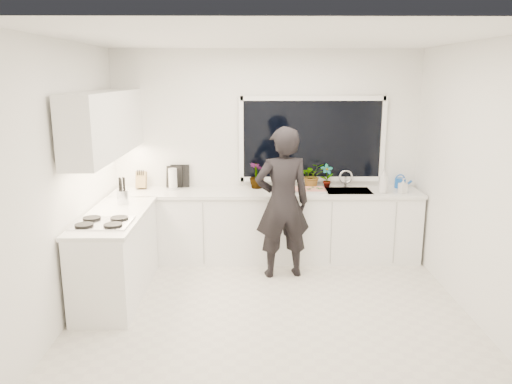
{
  "coord_description": "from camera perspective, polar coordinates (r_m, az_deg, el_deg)",
  "views": [
    {
      "loc": [
        -0.2,
        -4.79,
        2.36
      ],
      "look_at": [
        -0.15,
        0.4,
        1.15
      ],
      "focal_mm": 35.0,
      "sensor_mm": 36.0,
      "label": 1
    }
  ],
  "objects": [
    {
      "name": "person",
      "position": [
        5.88,
        3.05,
        -1.26
      ],
      "size": [
        0.72,
        0.53,
        1.8
      ],
      "primitive_type": "imported",
      "rotation": [
        0.0,
        0.0,
        3.31
      ],
      "color": "black",
      "rests_on": "floor"
    },
    {
      "name": "window",
      "position": [
        6.61,
        6.42,
        6.01
      ],
      "size": [
        1.8,
        0.02,
        1.0
      ],
      "primitive_type": "cube",
      "color": "black",
      "rests_on": "wall_back"
    },
    {
      "name": "base_cabinets_left",
      "position": [
        5.68,
        -15.65,
        -7.14
      ],
      "size": [
        0.58,
        1.6,
        0.88
      ],
      "primitive_type": "cube",
      "color": "white",
      "rests_on": "floor"
    },
    {
      "name": "wall_left",
      "position": [
        5.22,
        -20.85,
        1.09
      ],
      "size": [
        0.02,
        3.5,
        2.7
      ],
      "primitive_type": "cube",
      "color": "white",
      "rests_on": "ground"
    },
    {
      "name": "wall_back",
      "position": [
        6.63,
        1.18,
        4.37
      ],
      "size": [
        4.0,
        0.02,
        2.7
      ],
      "primitive_type": "cube",
      "color": "white",
      "rests_on": "ground"
    },
    {
      "name": "knife_block",
      "position": [
        6.67,
        -12.97,
        1.29
      ],
      "size": [
        0.13,
        0.1,
        0.22
      ],
      "primitive_type": "cube",
      "rotation": [
        0.0,
        0.0,
        -0.03
      ],
      "color": "#9E6A49",
      "rests_on": "countertop_back"
    },
    {
      "name": "base_cabinets_back",
      "position": [
        6.53,
        1.22,
        -3.97
      ],
      "size": [
        3.92,
        0.58,
        0.88
      ],
      "primitive_type": "cube",
      "color": "white",
      "rests_on": "floor"
    },
    {
      "name": "picture_frame_large",
      "position": [
        6.69,
        -9.3,
        1.74
      ],
      "size": [
        0.22,
        0.06,
        0.28
      ],
      "primitive_type": "cube",
      "rotation": [
        0.0,
        0.0,
        -0.18
      ],
      "color": "black",
      "rests_on": "countertop_back"
    },
    {
      "name": "countertop_back",
      "position": [
        6.4,
        1.24,
        -0.06
      ],
      "size": [
        3.94,
        0.62,
        0.04
      ],
      "primitive_type": "cube",
      "color": "silver",
      "rests_on": "base_cabinets_back"
    },
    {
      "name": "picture_frame_small",
      "position": [
        6.67,
        -8.69,
        1.83
      ],
      "size": [
        0.25,
        0.02,
        0.3
      ],
      "primitive_type": "cube",
      "rotation": [
        0.0,
        0.0,
        0.01
      ],
      "color": "black",
      "rests_on": "countertop_back"
    },
    {
      "name": "sink",
      "position": [
        6.54,
        10.48,
        -0.27
      ],
      "size": [
        0.58,
        0.42,
        0.14
      ],
      "primitive_type": "cube",
      "color": "silver",
      "rests_on": "countertop_back"
    },
    {
      "name": "soap_bottles",
      "position": [
        6.46,
        14.88,
        1.06
      ],
      "size": [
        0.38,
        0.14,
        0.31
      ],
      "color": "#D8BF66",
      "rests_on": "countertop_back"
    },
    {
      "name": "floor",
      "position": [
        5.35,
        1.69,
        -13.19
      ],
      "size": [
        4.0,
        3.5,
        0.02
      ],
      "primitive_type": "cube",
      "color": "beige",
      "rests_on": "ground"
    },
    {
      "name": "watering_can",
      "position": [
        6.83,
        16.13,
        1.0
      ],
      "size": [
        0.15,
        0.15,
        0.13
      ],
      "primitive_type": "cylinder",
      "rotation": [
        0.0,
        0.0,
        0.11
      ],
      "color": "#124BAA",
      "rests_on": "countertop_back"
    },
    {
      "name": "stovetop",
      "position": [
        5.21,
        -17.17,
        -3.34
      ],
      "size": [
        0.56,
        0.48,
        0.03
      ],
      "primitive_type": "cube",
      "color": "black",
      "rests_on": "countertop_left"
    },
    {
      "name": "countertop_left",
      "position": [
        5.54,
        -15.94,
        -2.67
      ],
      "size": [
        0.62,
        1.6,
        0.04
      ],
      "primitive_type": "cube",
      "color": "silver",
      "rests_on": "base_cabinets_left"
    },
    {
      "name": "herb_plants",
      "position": [
        6.55,
        4.64,
        1.88
      ],
      "size": [
        1.14,
        0.31,
        0.34
      ],
      "color": "#26662D",
      "rests_on": "countertop_back"
    },
    {
      "name": "pizza_tray",
      "position": [
        6.42,
        6.16,
        0.22
      ],
      "size": [
        0.42,
        0.31,
        0.03
      ],
      "primitive_type": "cube",
      "rotation": [
        0.0,
        0.0,
        -0.02
      ],
      "color": "silver",
      "rests_on": "countertop_back"
    },
    {
      "name": "wall_right",
      "position": [
        5.37,
        23.75,
        1.16
      ],
      "size": [
        0.02,
        3.5,
        2.7
      ],
      "primitive_type": "cube",
      "color": "white",
      "rests_on": "ground"
    },
    {
      "name": "faucet",
      "position": [
        6.69,
        10.22,
        1.46
      ],
      "size": [
        0.03,
        0.03,
        0.22
      ],
      "primitive_type": "cylinder",
      "color": "silver",
      "rests_on": "countertop_back"
    },
    {
      "name": "ceiling",
      "position": [
        4.81,
        1.91,
        17.29
      ],
      "size": [
        4.0,
        3.5,
        0.02
      ],
      "primitive_type": "cube",
      "color": "white",
      "rests_on": "wall_back"
    },
    {
      "name": "paper_towel_roll",
      "position": [
        6.55,
        -9.49,
        1.42
      ],
      "size": [
        0.13,
        0.13,
        0.26
      ],
      "primitive_type": "cylinder",
      "rotation": [
        0.0,
        0.0,
        -0.15
      ],
      "color": "silver",
      "rests_on": "countertop_back"
    },
    {
      "name": "upper_cabinets",
      "position": [
        5.74,
        -16.8,
        7.47
      ],
      "size": [
        0.34,
        2.1,
        0.7
      ],
      "primitive_type": "cube",
      "color": "white",
      "rests_on": "wall_left"
    },
    {
      "name": "pizza",
      "position": [
        6.41,
        6.17,
        0.37
      ],
      "size": [
        0.38,
        0.28,
        0.01
      ],
      "primitive_type": "cube",
      "rotation": [
        0.0,
        0.0,
        -0.02
      ],
      "color": "red",
      "rests_on": "pizza_tray"
    },
    {
      "name": "utensil_crock",
      "position": [
        5.94,
        -15.0,
        -0.56
      ],
      "size": [
        0.14,
        0.14,
        0.16
      ],
      "primitive_type": "cylinder",
      "rotation": [
        0.0,
        0.0,
        0.09
      ],
      "color": "silver",
      "rests_on": "countertop_left"
    }
  ]
}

